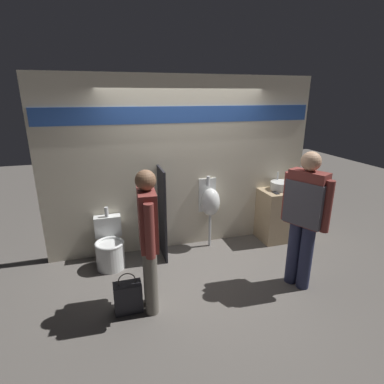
{
  "coord_description": "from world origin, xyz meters",
  "views": [
    {
      "loc": [
        -1.2,
        -3.83,
        2.4
      ],
      "look_at": [
        0.0,
        0.17,
        1.05
      ],
      "focal_mm": 28.0,
      "sensor_mm": 36.0,
      "label": 1
    }
  ],
  "objects_px": {
    "sink_basin": "(281,186)",
    "cell_phone": "(276,193)",
    "urinal_near_counter": "(210,202)",
    "person_with_lanyard": "(148,237)",
    "person_in_vest": "(305,212)",
    "shopping_bag": "(128,297)",
    "toilet": "(110,248)"
  },
  "relations": [
    {
      "from": "sink_basin",
      "to": "person_with_lanyard",
      "type": "xyz_separation_m",
      "value": [
        -2.44,
        -1.22,
        -0.02
      ]
    },
    {
      "from": "sink_basin",
      "to": "shopping_bag",
      "type": "xyz_separation_m",
      "value": [
        -2.7,
        -1.2,
        -0.76
      ]
    },
    {
      "from": "sink_basin",
      "to": "toilet",
      "type": "height_order",
      "value": "sink_basin"
    },
    {
      "from": "toilet",
      "to": "shopping_bag",
      "type": "bearing_deg",
      "value": -81.7
    },
    {
      "from": "toilet",
      "to": "sink_basin",
      "type": "bearing_deg",
      "value": 2.32
    },
    {
      "from": "person_with_lanyard",
      "to": "cell_phone",
      "type": "bearing_deg",
      "value": -60.76
    },
    {
      "from": "person_with_lanyard",
      "to": "sink_basin",
      "type": "bearing_deg",
      "value": -59.59
    },
    {
      "from": "cell_phone",
      "to": "urinal_near_counter",
      "type": "height_order",
      "value": "urinal_near_counter"
    },
    {
      "from": "cell_phone",
      "to": "person_with_lanyard",
      "type": "bearing_deg",
      "value": -154.56
    },
    {
      "from": "sink_basin",
      "to": "urinal_near_counter",
      "type": "distance_m",
      "value": 1.27
    },
    {
      "from": "sink_basin",
      "to": "cell_phone",
      "type": "height_order",
      "value": "sink_basin"
    },
    {
      "from": "sink_basin",
      "to": "toilet",
      "type": "distance_m",
      "value": 2.94
    },
    {
      "from": "person_in_vest",
      "to": "shopping_bag",
      "type": "xyz_separation_m",
      "value": [
        -2.19,
        0.11,
        -0.85
      ]
    },
    {
      "from": "urinal_near_counter",
      "to": "person_with_lanyard",
      "type": "xyz_separation_m",
      "value": [
        -1.18,
        -1.27,
        0.15
      ]
    },
    {
      "from": "sink_basin",
      "to": "urinal_near_counter",
      "type": "relative_size",
      "value": 0.31
    },
    {
      "from": "cell_phone",
      "to": "toilet",
      "type": "xyz_separation_m",
      "value": [
        -2.67,
        0.04,
        -0.61
      ]
    },
    {
      "from": "cell_phone",
      "to": "shopping_bag",
      "type": "distance_m",
      "value": 2.81
    },
    {
      "from": "toilet",
      "to": "shopping_bag",
      "type": "xyz_separation_m",
      "value": [
        0.16,
        -1.08,
        -0.1
      ]
    },
    {
      "from": "sink_basin",
      "to": "shopping_bag",
      "type": "distance_m",
      "value": 3.05
    },
    {
      "from": "toilet",
      "to": "shopping_bag",
      "type": "height_order",
      "value": "toilet"
    },
    {
      "from": "cell_phone",
      "to": "person_in_vest",
      "type": "relative_size",
      "value": 0.08
    },
    {
      "from": "sink_basin",
      "to": "person_in_vest",
      "type": "bearing_deg",
      "value": -111.3
    },
    {
      "from": "sink_basin",
      "to": "urinal_near_counter",
      "type": "height_order",
      "value": "urinal_near_counter"
    },
    {
      "from": "toilet",
      "to": "person_in_vest",
      "type": "height_order",
      "value": "person_in_vest"
    },
    {
      "from": "sink_basin",
      "to": "person_with_lanyard",
      "type": "distance_m",
      "value": 2.73
    },
    {
      "from": "urinal_near_counter",
      "to": "toilet",
      "type": "relative_size",
      "value": 1.4
    },
    {
      "from": "sink_basin",
      "to": "person_in_vest",
      "type": "height_order",
      "value": "person_in_vest"
    },
    {
      "from": "sink_basin",
      "to": "cell_phone",
      "type": "xyz_separation_m",
      "value": [
        -0.19,
        -0.15,
        -0.06
      ]
    },
    {
      "from": "toilet",
      "to": "person_in_vest",
      "type": "xyz_separation_m",
      "value": [
        2.35,
        -1.19,
        0.75
      ]
    },
    {
      "from": "sink_basin",
      "to": "urinal_near_counter",
      "type": "bearing_deg",
      "value": 177.85
    },
    {
      "from": "cell_phone",
      "to": "urinal_near_counter",
      "type": "bearing_deg",
      "value": 169.37
    },
    {
      "from": "sink_basin",
      "to": "shopping_bag",
      "type": "bearing_deg",
      "value": -156.07
    }
  ]
}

